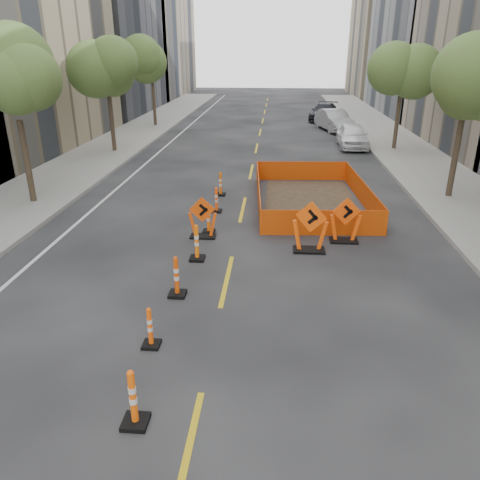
# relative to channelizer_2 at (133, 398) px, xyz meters

# --- Properties ---
(ground_plane) EXTENTS (140.00, 140.00, 0.00)m
(ground_plane) POSITION_rel_channelizer_2_xyz_m (0.97, 1.33, -0.54)
(ground_plane) COLOR black
(sidewalk_left) EXTENTS (4.00, 90.00, 0.15)m
(sidewalk_left) POSITION_rel_channelizer_2_xyz_m (-8.03, 13.33, -0.47)
(sidewalk_left) COLOR gray
(sidewalk_left) RESTS_ON ground
(sidewalk_right) EXTENTS (4.00, 90.00, 0.15)m
(sidewalk_right) POSITION_rel_channelizer_2_xyz_m (9.97, 13.33, -0.47)
(sidewalk_right) COLOR gray
(sidewalk_right) RESTS_ON ground
(bld_left_d) EXTENTS (12.00, 16.00, 14.00)m
(bld_left_d) POSITION_rel_channelizer_2_xyz_m (-16.03, 40.53, 6.46)
(bld_left_d) COLOR #4C4C51
(bld_left_d) RESTS_ON ground
(bld_left_e) EXTENTS (12.00, 20.00, 20.00)m
(bld_left_e) POSITION_rel_channelizer_2_xyz_m (-16.03, 56.93, 9.46)
(bld_left_e) COLOR gray
(bld_left_e) RESTS_ON ground
(bld_right_e) EXTENTS (12.00, 14.00, 16.00)m
(bld_right_e) POSITION_rel_channelizer_2_xyz_m (17.97, 59.93, 7.46)
(bld_right_e) COLOR tan
(bld_right_e) RESTS_ON ground
(tree_l_b) EXTENTS (2.80, 2.80, 5.95)m
(tree_l_b) POSITION_rel_channelizer_2_xyz_m (-7.43, 11.33, 3.98)
(tree_l_b) COLOR #382B1E
(tree_l_b) RESTS_ON ground
(tree_l_c) EXTENTS (2.80, 2.80, 5.95)m
(tree_l_c) POSITION_rel_channelizer_2_xyz_m (-7.43, 21.33, 3.98)
(tree_l_c) COLOR #382B1E
(tree_l_c) RESTS_ON ground
(tree_l_d) EXTENTS (2.80, 2.80, 5.95)m
(tree_l_d) POSITION_rel_channelizer_2_xyz_m (-7.43, 31.33, 3.98)
(tree_l_d) COLOR #382B1E
(tree_l_d) RESTS_ON ground
(tree_r_b) EXTENTS (2.80, 2.80, 5.95)m
(tree_r_b) POSITION_rel_channelizer_2_xyz_m (9.37, 13.33, 3.98)
(tree_r_b) COLOR #382B1E
(tree_r_b) RESTS_ON ground
(tree_r_c) EXTENTS (2.80, 2.80, 5.95)m
(tree_r_c) POSITION_rel_channelizer_2_xyz_m (9.37, 23.33, 3.98)
(tree_r_c) COLOR #382B1E
(tree_r_c) RESTS_ON ground
(channelizer_2) EXTENTS (0.43, 0.43, 1.09)m
(channelizer_2) POSITION_rel_channelizer_2_xyz_m (0.00, 0.00, 0.00)
(channelizer_2) COLOR #FF5B0A
(channelizer_2) RESTS_ON ground
(channelizer_3) EXTENTS (0.36, 0.36, 0.92)m
(channelizer_3) POSITION_rel_channelizer_2_xyz_m (-0.29, 2.19, -0.08)
(channelizer_3) COLOR #F6520A
(channelizer_3) RESTS_ON ground
(channelizer_4) EXTENTS (0.43, 0.43, 1.08)m
(channelizer_4) POSITION_rel_channelizer_2_xyz_m (-0.18, 4.37, -0.00)
(channelizer_4) COLOR #DB4409
(channelizer_4) RESTS_ON ground
(channelizer_5) EXTENTS (0.44, 0.44, 1.11)m
(channelizer_5) POSITION_rel_channelizer_2_xyz_m (-0.03, 6.56, 0.01)
(channelizer_5) COLOR orange
(channelizer_5) RESTS_ON ground
(channelizer_6) EXTENTS (0.41, 0.41, 1.04)m
(channelizer_6) POSITION_rel_channelizer_2_xyz_m (0.01, 8.74, -0.02)
(channelizer_6) COLOR #FF660A
(channelizer_6) RESTS_ON ground
(channelizer_7) EXTENTS (0.38, 0.38, 0.97)m
(channelizer_7) POSITION_rel_channelizer_2_xyz_m (0.00, 10.93, -0.06)
(channelizer_7) COLOR #F7480A
(channelizer_7) RESTS_ON ground
(channelizer_8) EXTENTS (0.40, 0.40, 1.01)m
(channelizer_8) POSITION_rel_channelizer_2_xyz_m (-0.10, 13.12, -0.04)
(channelizer_8) COLOR #DA5709
(channelizer_8) RESTS_ON ground
(chevron_sign_left) EXTENTS (1.02, 0.71, 1.40)m
(chevron_sign_left) POSITION_rel_channelizer_2_xyz_m (-0.12, 8.32, 0.16)
(chevron_sign_left) COLOR #E24609
(chevron_sign_left) RESTS_ON ground
(chevron_sign_center) EXTENTS (1.25, 1.00, 1.62)m
(chevron_sign_center) POSITION_rel_channelizer_2_xyz_m (3.30, 7.44, 0.27)
(chevron_sign_center) COLOR #FF530A
(chevron_sign_center) RESTS_ON ground
(chevron_sign_right) EXTENTS (1.07, 0.74, 1.50)m
(chevron_sign_right) POSITION_rel_channelizer_2_xyz_m (4.47, 8.30, 0.20)
(chevron_sign_right) COLOR #FF4D0A
(chevron_sign_right) RESTS_ON ground
(safety_fence) EXTENTS (4.59, 7.33, 0.89)m
(safety_fence) POSITION_rel_channelizer_2_xyz_m (3.63, 12.35, -0.10)
(safety_fence) COLOR orange
(safety_fence) RESTS_ON ground
(parked_car_near) EXTENTS (1.79, 4.32, 1.46)m
(parked_car_near) POSITION_rel_channelizer_2_xyz_m (6.94, 24.07, 0.19)
(parked_car_near) COLOR white
(parked_car_near) RESTS_ON ground
(parked_car_mid) EXTENTS (2.70, 4.93, 1.54)m
(parked_car_mid) POSITION_rel_channelizer_2_xyz_m (6.49, 30.53, 0.23)
(parked_car_mid) COLOR #97989C
(parked_car_mid) RESTS_ON ground
(parked_car_far) EXTENTS (3.10, 5.22, 1.42)m
(parked_car_far) POSITION_rel_channelizer_2_xyz_m (6.21, 35.91, 0.17)
(parked_car_far) COLOR black
(parked_car_far) RESTS_ON ground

